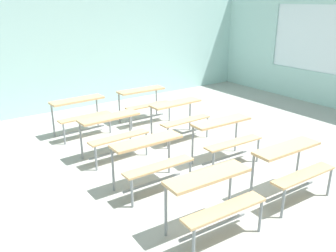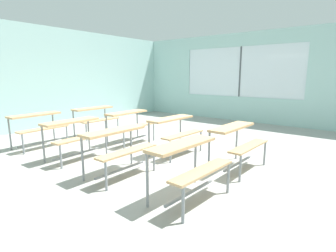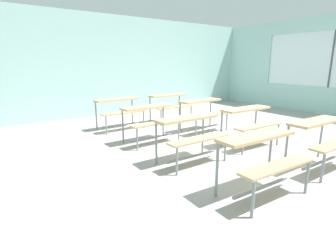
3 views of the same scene
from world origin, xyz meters
name	(u,v)px [view 3 (image 3 of 3)]	position (x,y,z in m)	size (l,w,h in m)	color
ground	(229,148)	(0.00, 0.00, -0.03)	(10.00, 9.00, 0.05)	#9E9E99
wall_back	(124,66)	(0.00, 4.50, 1.50)	(10.00, 0.12, 3.00)	#A8D1CC
desk_bench_r0c0	(263,151)	(-1.14, -1.52, 0.56)	(1.13, 0.64, 0.74)	tan
desk_bench_r0c1	(322,133)	(0.32, -1.53, 0.56)	(1.12, 0.62, 0.74)	tan
desk_bench_r1c0	(191,129)	(-1.14, -0.18, 0.56)	(1.10, 0.60, 0.74)	tan
desk_bench_r1c1	(250,118)	(0.36, -0.17, 0.56)	(1.12, 0.63, 0.74)	tan
desk_bench_r2c0	(150,115)	(-1.09, 1.14, 0.56)	(1.12, 0.63, 0.74)	tan
desk_bench_r2c1	(203,108)	(0.40, 1.18, 0.56)	(1.11, 0.62, 0.74)	tan
desk_bench_r3c0	(119,106)	(-1.12, 2.54, 0.56)	(1.12, 0.64, 0.74)	tan
desk_bench_r3c1	(170,101)	(0.38, 2.49, 0.56)	(1.11, 0.60, 0.74)	tan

